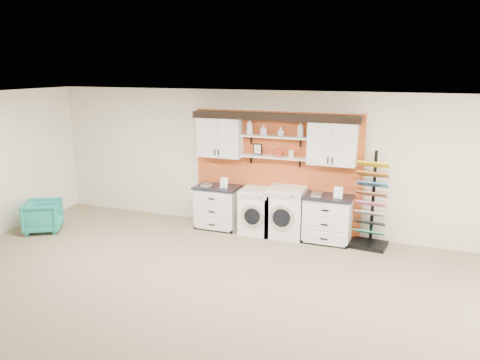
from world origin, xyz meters
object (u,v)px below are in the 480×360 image
at_px(base_cabinet_left, 218,207).
at_px(dryer, 286,212).
at_px(sample_rack, 370,217).
at_px(base_cabinet_right, 328,219).
at_px(armchair, 43,216).
at_px(washer, 258,211).

height_order(base_cabinet_left, dryer, dryer).
bearing_deg(sample_rack, base_cabinet_left, -173.26).
relative_size(base_cabinet_right, dryer, 0.93).
bearing_deg(armchair, base_cabinet_left, -96.38).
relative_size(base_cabinet_left, armchair, 1.30).
distance_m(base_cabinet_right, armchair, 5.66).
xyz_separation_m(washer, armchair, (-4.07, -1.46, -0.14)).
bearing_deg(base_cabinet_right, washer, -179.86).
distance_m(dryer, armchair, 4.88).
distance_m(base_cabinet_left, dryer, 1.46).
relative_size(sample_rack, armchair, 2.56).
distance_m(base_cabinet_left, washer, 0.87).
bearing_deg(armchair, washer, -101.22).
bearing_deg(base_cabinet_right, sample_rack, 2.75).
relative_size(base_cabinet_left, dryer, 0.92).
xyz_separation_m(base_cabinet_left, washer, (0.87, -0.00, 0.01)).
bearing_deg(armchair, base_cabinet_right, -105.95).
bearing_deg(dryer, armchair, -162.57).
bearing_deg(washer, dryer, 0.00).
bearing_deg(dryer, base_cabinet_right, 0.24).
height_order(base_cabinet_left, armchair, base_cabinet_left).
bearing_deg(dryer, sample_rack, 1.47).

